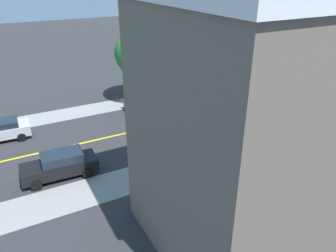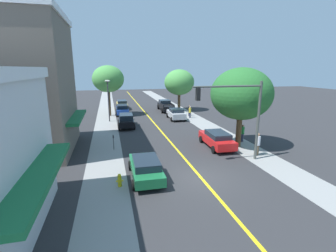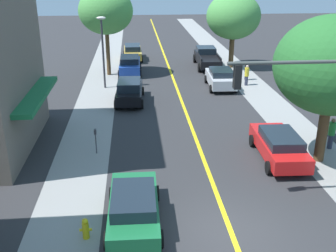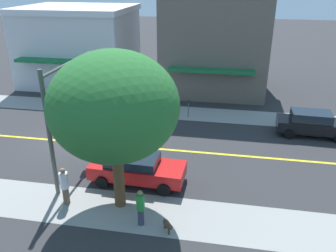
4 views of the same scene
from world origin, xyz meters
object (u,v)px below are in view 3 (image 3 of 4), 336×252
(green_sedan_left_curb, at_px, (134,206))
(pedestrian_black_shirt, at_px, (247,70))
(red_sedan_right_curb, at_px, (279,145))
(silver_sedan_right_curb, at_px, (221,78))
(street_lamp, at_px, (103,44))
(black_sedan_left_curb, at_px, (130,91))
(pedestrian_green_shirt, at_px, (332,133))
(blue_sedan_left_curb, at_px, (130,64))
(street_tree_right_corner, at_px, (106,11))
(fire_hydrant, at_px, (86,228))
(gold_sedan_left_curb, at_px, (133,52))
(pedestrian_yellow_shirt, at_px, (247,75))
(street_tree_left_near, at_px, (233,16))
(black_pickup_truck, at_px, (207,57))
(traffic_light_mast, at_px, (318,102))
(parking_meter, at_px, (96,138))
(small_dog, at_px, (325,133))
(street_tree_left_far, at_px, (333,66))

(green_sedan_left_curb, xyz_separation_m, pedestrian_black_shirt, (9.67, 19.80, 0.09))
(red_sedan_right_curb, distance_m, silver_sedan_right_curb, 12.85)
(street_lamp, xyz_separation_m, black_sedan_left_curb, (1.98, -3.83, -2.65))
(pedestrian_green_shirt, bearing_deg, street_lamp, -158.39)
(blue_sedan_left_curb, height_order, pedestrian_black_shirt, pedestrian_black_shirt)
(street_tree_right_corner, bearing_deg, fire_hydrant, -89.24)
(green_sedan_left_curb, distance_m, pedestrian_black_shirt, 22.04)
(street_lamp, relative_size, gold_sedan_left_curb, 1.19)
(street_lamp, relative_size, pedestrian_yellow_shirt, 3.32)
(street_tree_left_near, relative_size, black_pickup_truck, 1.16)
(pedestrian_green_shirt, bearing_deg, blue_sedan_left_curb, -171.56)
(traffic_light_mast, bearing_deg, parking_meter, -28.68)
(street_tree_left_near, relative_size, black_sedan_left_curb, 1.48)
(street_tree_left_near, distance_m, black_pickup_truck, 4.50)
(red_sedan_right_curb, bearing_deg, small_dog, -55.40)
(gold_sedan_left_curb, relative_size, green_sedan_left_curb, 1.02)
(black_pickup_truck, bearing_deg, pedestrian_yellow_shirt, -161.10)
(blue_sedan_left_curb, relative_size, green_sedan_left_curb, 1.02)
(red_sedan_right_curb, bearing_deg, green_sedan_left_curb, 125.66)
(parking_meter, xyz_separation_m, green_sedan_left_curb, (1.90, -6.31, -0.15))
(red_sedan_right_curb, xyz_separation_m, small_dog, (3.46, 2.22, -0.42))
(street_tree_left_near, distance_m, pedestrian_green_shirt, 19.09)
(street_tree_right_corner, relative_size, fire_hydrant, 9.19)
(blue_sedan_left_curb, height_order, gold_sedan_left_curb, blue_sedan_left_curb)
(black_sedan_left_curb, distance_m, pedestrian_green_shirt, 13.79)
(traffic_light_mast, height_order, pedestrian_yellow_shirt, traffic_light_mast)
(parking_meter, relative_size, pedestrian_yellow_shirt, 0.80)
(green_sedan_left_curb, distance_m, pedestrian_green_shirt, 11.97)
(black_pickup_truck, bearing_deg, silver_sedan_right_curb, -179.36)
(street_tree_left_near, distance_m, fire_hydrant, 27.97)
(street_tree_right_corner, relative_size, green_sedan_left_curb, 1.63)
(fire_hydrant, xyz_separation_m, pedestrian_black_shirt, (11.39, 20.56, 0.43))
(black_pickup_truck, bearing_deg, blue_sedan_left_curb, 107.27)
(street_tree_left_far, xyz_separation_m, parking_meter, (-11.15, 1.74, -3.93))
(red_sedan_right_curb, xyz_separation_m, black_sedan_left_curb, (-7.43, 9.84, 0.06))
(gold_sedan_left_curb, xyz_separation_m, pedestrian_yellow_shirt, (9.13, -10.43, 0.07))
(gold_sedan_left_curb, distance_m, pedestrian_green_shirt, 25.00)
(street_tree_left_near, height_order, gold_sedan_left_curb, street_tree_left_near)
(silver_sedan_right_curb, bearing_deg, street_tree_left_far, -168.02)
(street_tree_right_corner, relative_size, street_tree_left_far, 1.05)
(parking_meter, bearing_deg, pedestrian_yellow_shirt, 46.87)
(parking_meter, xyz_separation_m, pedestrian_yellow_shirt, (11.14, 11.89, -0.00))
(gold_sedan_left_curb, bearing_deg, pedestrian_black_shirt, -133.46)
(fire_hydrant, height_order, silver_sedan_right_curb, silver_sedan_right_curb)
(blue_sedan_left_curb, height_order, black_sedan_left_curb, black_sedan_left_curb)
(traffic_light_mast, bearing_deg, fire_hydrant, 13.13)
(parking_meter, distance_m, black_pickup_truck, 20.78)
(street_lamp, relative_size, black_pickup_truck, 0.94)
(green_sedan_left_curb, relative_size, pedestrian_green_shirt, 2.69)
(pedestrian_yellow_shirt, bearing_deg, street_tree_right_corner, -17.58)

